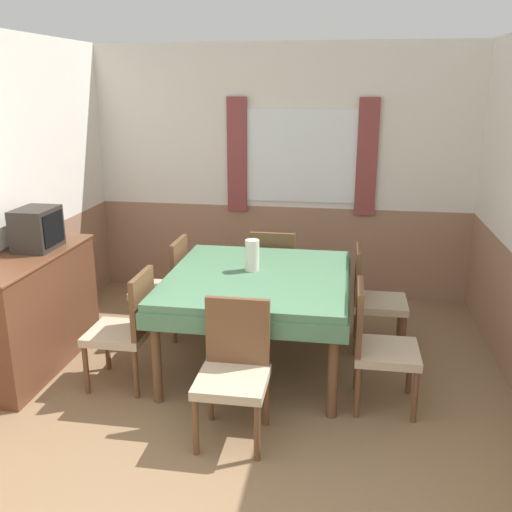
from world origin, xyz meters
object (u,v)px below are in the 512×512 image
chair_head_near (234,367)px  chair_head_window (274,272)px  chair_left_far (166,284)px  chair_right_near (377,343)px  dining_table (258,287)px  tv (37,229)px  sideboard (34,311)px  vase (252,255)px  chair_left_near (127,326)px  chair_right_far (372,296)px

chair_head_near → chair_head_window: bearing=-90.0°
chair_left_far → chair_right_near: 2.04m
dining_table → tv: (-1.75, -0.11, 0.43)m
chair_head_near → sideboard: size_ratio=0.65×
chair_left_far → chair_head_window: 1.04m
dining_table → vase: bearing=122.2°
chair_left_near → chair_right_far: (1.82, 0.94, 0.00)m
chair_left_far → vase: (0.85, -0.37, 0.42)m
chair_right_near → chair_head_window: size_ratio=1.00×
dining_table → vase: (-0.06, 0.10, 0.23)m
dining_table → chair_left_near: bearing=-152.7°
chair_head_window → vase: vase is taller
chair_left_near → chair_right_far: 2.04m
chair_left_near → sideboard: bearing=78.9°
chair_right_near → chair_right_far: (0.00, 0.94, 0.00)m
chair_left_far → chair_head_near: size_ratio=1.00×
chair_right_far → tv: bearing=-77.7°
chair_right_near → chair_left_near: bearing=-90.0°
chair_left_near → chair_head_near: 1.04m
chair_head_window → chair_right_near: bearing=-57.7°
tv → vase: tv is taller
chair_left_far → sideboard: 1.14m
chair_left_near → chair_left_far: (0.00, 0.94, 0.00)m
chair_right_far → chair_head_near: bearing=-32.3°
dining_table → sideboard: 1.79m
vase → chair_left_near: bearing=-146.2°
chair_head_window → chair_right_far: size_ratio=1.00×
chair_head_window → dining_table: bearing=-90.0°
chair_left_near → chair_right_far: same height
vase → chair_right_near: bearing=-30.3°
dining_table → chair_head_window: (-0.00, 0.97, -0.19)m
chair_left_far → chair_left_near: bearing=-180.0°
tv → dining_table: bearing=3.7°
dining_table → chair_left_far: (-0.91, 0.47, -0.19)m
chair_left_far → chair_right_near: bearing=-117.3°
sideboard → chair_right_far: bearing=16.1°
dining_table → chair_right_far: size_ratio=1.74×
chair_head_window → chair_right_far: bearing=-28.9°
dining_table → chair_right_far: (0.91, 0.47, -0.19)m
chair_left_near → tv: bearing=67.3°
sideboard → tv: tv is taller
chair_left_near → chair_right_far: size_ratio=1.00×
chair_left_far → vase: size_ratio=3.56×
dining_table → chair_left_far: chair_left_far is taller
sideboard → dining_table: bearing=9.8°
dining_table → chair_head_near: chair_head_near is taller
dining_table → chair_right_far: chair_right_far is taller
chair_head_near → sideboard: (-1.75, 0.67, -0.00)m
chair_head_near → vase: bearing=-86.7°
dining_table → chair_left_near: chair_left_near is taller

